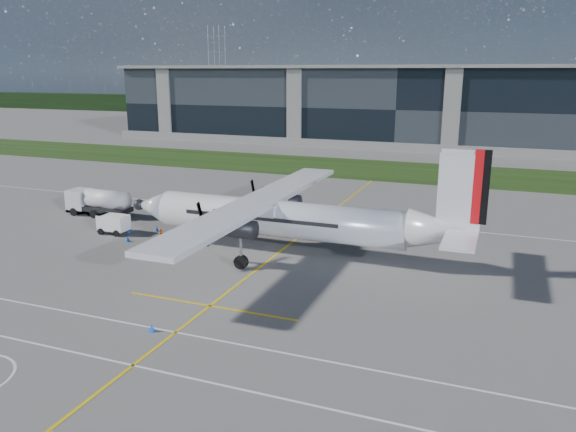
# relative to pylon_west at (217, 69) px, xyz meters

# --- Properties ---
(ground) EXTENTS (400.00, 400.00, 0.00)m
(ground) POSITION_rel_pylon_west_xyz_m (80.00, -110.00, -15.00)
(ground) COLOR #615E5C
(ground) RESTS_ON ground
(grass_strip) EXTENTS (400.00, 18.00, 0.04)m
(grass_strip) POSITION_rel_pylon_west_xyz_m (80.00, -102.00, -14.98)
(grass_strip) COLOR black
(grass_strip) RESTS_ON ground
(terminal_building) EXTENTS (120.00, 20.00, 15.00)m
(terminal_building) POSITION_rel_pylon_west_xyz_m (80.00, -70.00, -7.50)
(terminal_building) COLOR black
(terminal_building) RESTS_ON ground
(tree_line) EXTENTS (400.00, 6.00, 6.00)m
(tree_line) POSITION_rel_pylon_west_xyz_m (80.00, -10.00, -12.00)
(tree_line) COLOR black
(tree_line) RESTS_ON ground
(pylon_west) EXTENTS (9.00, 4.60, 30.00)m
(pylon_west) POSITION_rel_pylon_west_xyz_m (0.00, 0.00, 0.00)
(pylon_west) COLOR gray
(pylon_west) RESTS_ON ground
(yellow_taxiway_centerline) EXTENTS (0.20, 70.00, 0.01)m
(yellow_taxiway_centerline) POSITION_rel_pylon_west_xyz_m (83.00, -140.00, -14.99)
(yellow_taxiway_centerline) COLOR yellow
(yellow_taxiway_centerline) RESTS_ON ground
(white_lane_line) EXTENTS (90.00, 0.15, 0.01)m
(white_lane_line) POSITION_rel_pylon_west_xyz_m (80.00, -164.00, -14.99)
(white_lane_line) COLOR white
(white_lane_line) RESTS_ON ground
(turboprop_aircraft) EXTENTS (29.76, 30.86, 9.26)m
(turboprop_aircraft) POSITION_rel_pylon_west_xyz_m (84.01, -144.25, -10.37)
(turboprop_aircraft) COLOR white
(turboprop_aircraft) RESTS_ON ground
(fuel_tanker_truck) EXTENTS (7.32, 2.38, 2.74)m
(fuel_tanker_truck) POSITION_rel_pylon_west_xyz_m (60.57, -139.78, -13.63)
(fuel_tanker_truck) COLOR silver
(fuel_tanker_truck) RESTS_ON ground
(baggage_tug) EXTENTS (2.90, 1.74, 1.74)m
(baggage_tug) POSITION_rel_pylon_west_xyz_m (66.70, -144.64, -14.13)
(baggage_tug) COLOR white
(baggage_tug) RESTS_ON ground
(ground_crew_person) EXTENTS (0.61, 0.80, 1.82)m
(ground_crew_person) POSITION_rel_pylon_west_xyz_m (73.08, -146.48, -14.09)
(ground_crew_person) COLOR #F25907
(ground_crew_person) RESTS_ON ground
(safety_cone_stbdwing) EXTENTS (0.36, 0.36, 0.50)m
(safety_cone_stbdwing) POSITION_rel_pylon_west_xyz_m (82.03, -128.58, -14.75)
(safety_cone_stbdwing) COLOR blue
(safety_cone_stbdwing) RESTS_ON ground
(safety_cone_fwd) EXTENTS (0.36, 0.36, 0.50)m
(safety_cone_fwd) POSITION_rel_pylon_west_xyz_m (67.84, -144.01, -14.75)
(safety_cone_fwd) COLOR blue
(safety_cone_fwd) RESTS_ON ground
(safety_cone_portwing) EXTENTS (0.36, 0.36, 0.50)m
(safety_cone_portwing) POSITION_rel_pylon_west_xyz_m (81.66, -160.39, -14.75)
(safety_cone_portwing) COLOR blue
(safety_cone_portwing) RESTS_ON ground
(safety_cone_nose_stbd) EXTENTS (0.36, 0.36, 0.50)m
(safety_cone_nose_stbd) POSITION_rel_pylon_west_xyz_m (69.95, -142.62, -14.75)
(safety_cone_nose_stbd) COLOR blue
(safety_cone_nose_stbd) RESTS_ON ground
(safety_cone_nose_port) EXTENTS (0.36, 0.36, 0.50)m
(safety_cone_nose_port) POSITION_rel_pylon_west_xyz_m (69.46, -146.33, -14.75)
(safety_cone_nose_port) COLOR blue
(safety_cone_nose_port) RESTS_ON ground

